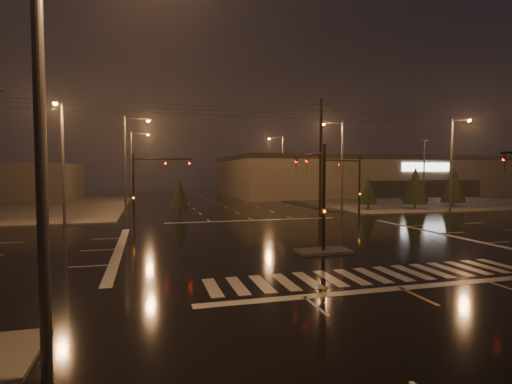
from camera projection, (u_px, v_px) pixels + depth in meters
ground at (297, 240)px, 25.97m from camera, size 140.00×140.00×0.00m
sidewalk_ne at (406, 199)px, 62.77m from camera, size 36.00×36.00×0.12m
median_island at (323, 251)px, 22.11m from camera, size 3.00×1.60×0.15m
crosswalk at (372, 275)px, 17.30m from camera, size 15.00×2.60×0.01m
stop_bar_near at (401, 288)px, 15.37m from camera, size 16.00×0.50×0.01m
stop_bar_far at (254, 220)px, 36.57m from camera, size 16.00×0.50×0.01m
parking_lot at (442, 200)px, 62.16m from camera, size 50.00×24.00×0.08m
retail_building at (378, 175)px, 79.29m from camera, size 60.20×28.30×7.20m
signal_mast_median at (317, 184)px, 22.82m from camera, size 0.25×4.59×6.00m
signal_mast_ne at (352, 179)px, 38.04m from camera, size 4.84×1.86×6.00m
signal_mast_nw at (146, 180)px, 33.03m from camera, size 4.84×1.86×6.00m
streetlight_0 at (56, 109)px, 8.27m from camera, size 2.77×0.32×10.00m
streetlight_1 at (128, 158)px, 40.06m from camera, size 2.77×0.32×10.00m
streetlight_2 at (133, 162)px, 55.47m from camera, size 2.77×0.32×10.00m
streetlight_3 at (340, 159)px, 44.03m from camera, size 2.77×0.32×10.00m
streetlight_4 at (281, 163)px, 63.29m from camera, size 2.77×0.32×10.00m
streetlight_5 at (62, 155)px, 32.22m from camera, size 0.32×2.77×10.00m
streetlight_6 at (454, 159)px, 42.24m from camera, size 0.32×2.77×10.00m
utility_pole_1 at (321, 155)px, 41.24m from camera, size 2.20×0.32×12.00m
conifer_0 at (368, 190)px, 46.32m from camera, size 2.02×2.02×3.85m
conifer_1 at (415, 185)px, 46.43m from camera, size 2.76×2.76×5.01m
conifer_2 at (453, 184)px, 49.12m from camera, size 2.92×2.92×5.26m
conifer_3 at (180, 194)px, 40.52m from camera, size 1.92×1.92×3.70m
car_parked at (415, 198)px, 58.11m from camera, size 3.12×4.10×1.30m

